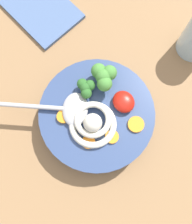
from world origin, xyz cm
name	(u,v)px	position (x,y,z in cm)	size (l,w,h in cm)	color
table_slab	(80,131)	(0.00, 0.00, 1.32)	(100.41, 100.41, 2.63)	#936D47
soup_bowl	(96,115)	(0.24, -3.94, 5.00)	(20.32, 20.32, 4.58)	#334775
noodle_pile	(93,123)	(-1.23, -2.31, 8.34)	(8.93, 8.76, 3.59)	silver
soup_spoon	(67,109)	(3.26, -0.02, 8.02)	(13.19, 15.70, 1.60)	#B7B7BC
chili_sauce_dollop	(124,102)	(-1.03, -8.77, 8.13)	(4.06, 3.65, 1.83)	#B2190F
broccoli_floret_far	(86,88)	(4.37, -4.61, 9.04)	(3.67, 3.16, 2.91)	#7A9E60
broccoli_floret_near_spoon	(104,76)	(4.22, -8.13, 9.75)	(5.11, 4.40, 4.04)	#7A9E60
carrot_slice_rear	(63,117)	(2.55, 1.22, 7.56)	(2.28, 2.28, 0.68)	orange
carrot_slice_front	(136,124)	(-5.35, -8.40, 7.44)	(2.81, 2.81, 0.45)	orange
carrot_slice_extra_a	(112,137)	(-4.85, -3.78, 7.45)	(2.32, 2.32, 0.46)	orange
carrot_slice_beside_noodles	(89,142)	(-3.46, -0.05, 7.52)	(2.25, 2.25, 0.62)	orange
folded_napkin	(38,6)	(27.18, -6.94, 3.03)	(17.52, 11.24, 0.80)	#4C6693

